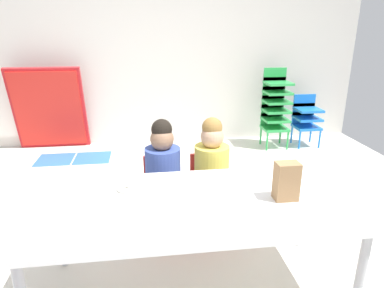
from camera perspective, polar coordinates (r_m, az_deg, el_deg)
name	(u,v)px	position (r m, az deg, el deg)	size (l,w,h in m)	color
ground_plane	(178,237)	(2.76, -2.29, -15.21)	(5.47, 4.83, 0.02)	silver
back_wall	(160,50)	(4.70, -5.40, 15.41)	(5.47, 0.10, 2.50)	beige
craft_table	(193,208)	(1.96, 0.19, -10.69)	(1.83, 0.84, 0.62)	white
seated_child_near_camera	(163,168)	(2.53, -4.90, -3.98)	(0.32, 0.32, 0.92)	red
seated_child_middle_seat	(211,165)	(2.57, 3.27, -3.56)	(0.34, 0.34, 0.92)	red
kid_chair_green_stack	(275,104)	(4.64, 13.78, 6.48)	(0.32, 0.30, 1.04)	green
kid_chair_blue_stack	(306,117)	(4.86, 18.55, 4.38)	(0.32, 0.30, 0.68)	blue
folded_activity_table	(49,109)	(4.77, -22.79, 5.38)	(0.90, 0.29, 1.09)	red
paper_bag_brown	(286,181)	(1.98, 15.52, -6.02)	(0.13, 0.09, 0.22)	#9E754C
paper_plate_near_edge	(125,191)	(2.07, -11.07, -7.71)	(0.18, 0.18, 0.01)	white
paper_plate_center_table	(137,211)	(1.85, -9.27, -11.04)	(0.18, 0.18, 0.01)	white
donut_powdered_on_plate	(125,188)	(2.06, -11.10, -7.29)	(0.10, 0.10, 0.03)	white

